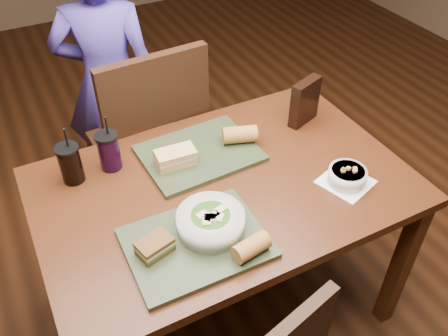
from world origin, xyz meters
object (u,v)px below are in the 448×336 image
(diner, at_px, (109,84))
(baguette_far, at_px, (240,135))
(salad_bowl, at_px, (211,221))
(chip_bag, at_px, (305,102))
(soup_bowl, at_px, (347,176))
(sandwich_near, at_px, (155,246))
(sandwich_far, at_px, (176,157))
(dining_table, at_px, (224,201))
(chair_far, at_px, (153,141))
(baguette_near, at_px, (251,247))
(tray_far, at_px, (199,153))
(cup_berry, at_px, (109,151))
(cup_cola, at_px, (70,164))
(tray_near, at_px, (196,243))

(diner, bearing_deg, baguette_far, 130.84)
(salad_bowl, bearing_deg, chip_bag, 31.74)
(soup_bowl, bearing_deg, salad_bowl, 179.09)
(sandwich_near, relative_size, sandwich_far, 0.79)
(sandwich_near, relative_size, baguette_far, 0.90)
(dining_table, bearing_deg, chip_bag, 22.11)
(dining_table, relative_size, chair_far, 1.23)
(chair_far, height_order, sandwich_far, chair_far)
(dining_table, relative_size, baguette_far, 10.00)
(sandwich_far, relative_size, chip_bag, 0.78)
(sandwich_far, distance_m, chip_bag, 0.58)
(sandwich_far, xyz_separation_m, baguette_near, (0.03, -0.49, -0.00))
(chip_bag, bearing_deg, tray_far, 160.78)
(sandwich_near, relative_size, cup_berry, 0.52)
(diner, xyz_separation_m, cup_berry, (-0.19, -0.69, 0.14))
(tray_far, xyz_separation_m, soup_bowl, (0.40, -0.38, 0.02))
(baguette_near, bearing_deg, sandwich_far, 94.10)
(soup_bowl, xyz_separation_m, sandwich_near, (-0.71, 0.00, 0.01))
(chair_far, relative_size, baguette_far, 8.10)
(cup_berry, bearing_deg, baguette_far, -12.06)
(chair_far, relative_size, diner, 0.77)
(diner, relative_size, cup_cola, 6.08)
(baguette_near, relative_size, cup_berry, 0.51)
(dining_table, distance_m, diner, 0.97)
(diner, relative_size, tray_near, 3.25)
(chair_far, xyz_separation_m, tray_far, (0.06, -0.38, 0.17))
(chair_far, xyz_separation_m, salad_bowl, (-0.07, -0.74, 0.22))
(sandwich_far, bearing_deg, sandwich_near, -121.70)
(sandwich_near, xyz_separation_m, baguette_far, (0.48, 0.36, 0.01))
(chip_bag, bearing_deg, soup_bowl, -121.50)
(diner, xyz_separation_m, baguette_near, (0.05, -1.29, 0.11))
(sandwich_near, distance_m, cup_cola, 0.47)
(salad_bowl, relative_size, cup_cola, 0.95)
(baguette_far, bearing_deg, salad_bowl, -130.09)
(dining_table, relative_size, chip_bag, 6.88)
(chip_bag, bearing_deg, dining_table, -177.91)
(tray_near, distance_m, salad_bowl, 0.08)
(sandwich_far, relative_size, cup_berry, 0.66)
(tray_near, height_order, sandwich_near, sandwich_near)
(dining_table, bearing_deg, baguette_far, 47.21)
(salad_bowl, relative_size, baguette_far, 1.64)
(dining_table, bearing_deg, cup_cola, 150.60)
(diner, height_order, tray_near, diner)
(soup_bowl, bearing_deg, cup_cola, 151.72)
(tray_near, relative_size, tray_far, 1.00)
(diner, distance_m, cup_cola, 0.79)
(salad_bowl, distance_m, cup_berry, 0.49)
(sandwich_near, distance_m, baguette_near, 0.29)
(dining_table, relative_size, tray_near, 3.10)
(tray_near, height_order, soup_bowl, soup_bowl)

